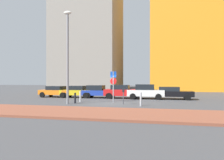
{
  "coord_description": "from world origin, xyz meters",
  "views": [
    {
      "loc": [
        4.37,
        -18.88,
        2.09
      ],
      "look_at": [
        -0.73,
        3.8,
        2.07
      ],
      "focal_mm": 34.54,
      "sensor_mm": 36.0,
      "label": 1
    }
  ],
  "objects": [
    {
      "name": "traffic_bollard_far",
      "position": [
        -3.09,
        -0.81,
        0.46
      ],
      "size": [
        0.17,
        0.17,
        0.93
      ],
      "primitive_type": "cylinder",
      "color": "black",
      "rests_on": "ground"
    },
    {
      "name": "building_colorful_midrise",
      "position": [
        12.15,
        29.21,
        14.45
      ],
      "size": [
        19.23,
        17.26,
        28.9
      ],
      "primitive_type": "cube",
      "color": "orange",
      "rests_on": "ground"
    },
    {
      "name": "parking_sign_post",
      "position": [
        0.1,
        0.67,
        1.82
      ],
      "size": [
        0.6,
        0.1,
        2.9
      ],
      "color": "gray",
      "rests_on": "ground"
    },
    {
      "name": "parked_car_white",
      "position": [
        2.79,
        5.0,
        0.82
      ],
      "size": [
        3.99,
        2.06,
        1.59
      ],
      "color": "white",
      "rests_on": "ground"
    },
    {
      "name": "parking_meter",
      "position": [
        1.3,
        -0.84,
        0.87
      ],
      "size": [
        0.18,
        0.14,
        1.34
      ],
      "color": "#4C4C51",
      "rests_on": "ground"
    },
    {
      "name": "building_under_construction",
      "position": [
        -10.8,
        25.31,
        11.16
      ],
      "size": [
        13.23,
        11.94,
        22.32
      ],
      "primitive_type": "cube",
      "color": "gray",
      "rests_on": "ground"
    },
    {
      "name": "traffic_bollard_mid",
      "position": [
        -3.08,
        0.46,
        0.51
      ],
      "size": [
        0.17,
        0.17,
        1.01
      ],
      "primitive_type": "cylinder",
      "color": "#B7B7BC",
      "rests_on": "ground"
    },
    {
      "name": "parked_car_orange",
      "position": [
        -7.92,
        5.06,
        0.71
      ],
      "size": [
        4.07,
        2.27,
        1.34
      ],
      "color": "orange",
      "rests_on": "ground"
    },
    {
      "name": "traffic_bollard_near",
      "position": [
        2.85,
        -1.68,
        0.54
      ],
      "size": [
        0.15,
        0.15,
        1.08
      ],
      "primitive_type": "cylinder",
      "color": "#B7B7BC",
      "rests_on": "ground"
    },
    {
      "name": "parked_car_black",
      "position": [
        5.55,
        5.1,
        0.71
      ],
      "size": [
        4.33,
        2.05,
        1.34
      ],
      "color": "black",
      "rests_on": "ground"
    },
    {
      "name": "street_lamp",
      "position": [
        -3.4,
        -1.7,
        4.64
      ],
      "size": [
        0.7,
        0.36,
        8.0
      ],
      "color": "gray",
      "rests_on": "ground"
    },
    {
      "name": "sidewalk_brick",
      "position": [
        0.0,
        -6.25,
        0.07
      ],
      "size": [
        40.0,
        4.5,
        0.14
      ],
      "primitive_type": "cube",
      "color": "brown",
      "rests_on": "ground"
    },
    {
      "name": "parked_car_yellow",
      "position": [
        -5.15,
        5.04,
        0.73
      ],
      "size": [
        4.19,
        2.18,
        1.39
      ],
      "color": "gold",
      "rests_on": "ground"
    },
    {
      "name": "parked_car_blue",
      "position": [
        -2.65,
        5.08,
        0.75
      ],
      "size": [
        3.92,
        1.95,
        1.46
      ],
      "color": "#1E389E",
      "rests_on": "ground"
    },
    {
      "name": "ground_plane",
      "position": [
        0.0,
        0.0,
        0.0
      ],
      "size": [
        120.0,
        120.0,
        0.0
      ],
      "primitive_type": "plane",
      "color": "#424244"
    },
    {
      "name": "parked_car_red",
      "position": [
        0.26,
        5.11,
        0.78
      ],
      "size": [
        4.4,
        2.12,
        1.52
      ],
      "color": "red",
      "rests_on": "ground"
    }
  ]
}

